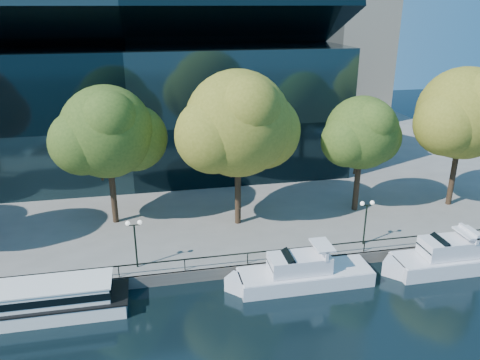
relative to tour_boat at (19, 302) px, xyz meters
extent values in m
plane|color=black|center=(11.63, -1.01, -1.23)|extent=(160.00, 160.00, 0.00)
cube|color=slate|center=(11.63, 35.49, -0.73)|extent=(90.00, 67.00, 1.00)
cube|color=#47443F|center=(11.63, 2.04, -0.73)|extent=(90.00, 0.25, 1.00)
cube|color=black|center=(11.63, 2.24, 0.72)|extent=(88.20, 0.08, 0.08)
cube|color=black|center=(11.63, 2.24, 0.22)|extent=(0.07, 0.07, 0.90)
cube|color=black|center=(7.63, 30.99, 6.77)|extent=(50.00, 24.00, 16.00)
cube|color=black|center=(7.63, 26.99, 16.27)|extent=(50.00, 17.14, 7.86)
cube|color=white|center=(0.35, 0.00, -0.69)|extent=(13.72, 3.33, 1.08)
cube|color=black|center=(0.35, 0.00, -0.13)|extent=(13.99, 3.40, 0.12)
cube|color=white|center=(0.84, 0.00, 0.49)|extent=(10.70, 2.73, 1.18)
cube|color=black|center=(0.84, 0.00, 0.53)|extent=(10.84, 2.80, 0.54)
cube|color=white|center=(0.84, 0.00, 1.12)|extent=(10.97, 2.87, 0.10)
cube|color=white|center=(20.73, 0.05, -0.64)|extent=(10.38, 2.97, 1.19)
cube|color=white|center=(15.54, 0.05, -0.64)|extent=(2.27, 2.27, 1.19)
cube|color=white|center=(20.73, 0.05, -0.02)|extent=(10.17, 2.91, 0.08)
cube|color=white|center=(20.21, 0.05, 0.70)|extent=(4.67, 2.22, 1.29)
cube|color=black|center=(18.86, 0.05, 0.80)|extent=(2.04, 2.14, 1.62)
cube|color=white|center=(21.97, 0.05, 1.64)|extent=(0.25, 2.31, 0.79)
cube|color=white|center=(21.97, 0.05, 2.03)|extent=(1.38, 2.31, 0.15)
cube|color=white|center=(33.18, -0.22, -0.58)|extent=(9.68, 3.01, 1.29)
cube|color=white|center=(28.34, -0.22, -0.58)|extent=(2.37, 2.37, 1.29)
cube|color=white|center=(33.18, -0.22, 0.08)|extent=(9.49, 2.95, 0.09)
cube|color=white|center=(32.70, -0.22, 0.87)|extent=(4.36, 2.26, 1.40)
cube|color=black|center=(31.44, -0.22, 0.98)|extent=(1.97, 2.17, 1.63)
cube|color=white|center=(34.34, -0.22, 1.89)|extent=(0.27, 2.35, 0.86)
cube|color=white|center=(34.34, -0.22, 2.00)|extent=(1.51, 2.35, 0.16)
cylinder|color=black|center=(5.94, 12.27, 3.31)|extent=(0.56, 0.56, 7.07)
cylinder|color=black|center=(6.44, 12.47, 6.08)|extent=(1.14, 1.72, 3.54)
cylinder|color=black|center=(5.54, 11.97, 5.83)|extent=(1.05, 1.19, 3.17)
sphere|color=#334D18|center=(5.94, 12.27, 8.61)|extent=(8.29, 8.29, 8.29)
sphere|color=#334D18|center=(8.22, 13.51, 7.57)|extent=(6.21, 6.21, 6.21)
sphere|color=#334D18|center=(3.87, 11.44, 7.99)|extent=(5.80, 5.80, 5.80)
sphere|color=#334D18|center=(6.35, 10.61, 10.06)|extent=(4.97, 4.97, 4.97)
cylinder|color=black|center=(17.32, 9.76, 3.63)|extent=(0.56, 0.56, 7.71)
cylinder|color=black|center=(17.82, 9.96, 6.65)|extent=(1.22, 1.85, 3.85)
cylinder|color=black|center=(16.92, 9.46, 6.38)|extent=(1.12, 1.26, 3.45)
sphere|color=olive|center=(17.32, 9.76, 9.41)|extent=(9.44, 9.44, 9.44)
sphere|color=olive|center=(19.92, 11.17, 8.23)|extent=(7.08, 7.08, 7.08)
sphere|color=olive|center=(14.96, 8.81, 8.70)|extent=(6.61, 6.61, 6.61)
sphere|color=olive|center=(17.79, 7.87, 11.06)|extent=(5.66, 5.66, 5.66)
cylinder|color=black|center=(29.49, 10.45, 2.97)|extent=(0.56, 0.56, 6.39)
cylinder|color=black|center=(29.99, 10.65, 5.48)|extent=(1.07, 1.59, 3.21)
cylinder|color=black|center=(29.09, 10.15, 5.25)|extent=(0.98, 1.10, 2.87)
sphere|color=#334D18|center=(29.49, 10.45, 7.76)|extent=(7.01, 7.01, 7.01)
sphere|color=#334D18|center=(31.42, 11.50, 6.88)|extent=(5.26, 5.26, 5.26)
sphere|color=#334D18|center=(27.74, 9.75, 7.23)|extent=(4.90, 4.90, 4.90)
sphere|color=#334D18|center=(29.84, 9.05, 8.98)|extent=(4.20, 4.20, 4.20)
cylinder|color=black|center=(39.63, 9.82, 3.59)|extent=(0.56, 0.56, 7.64)
cylinder|color=black|center=(40.13, 10.02, 6.59)|extent=(1.21, 1.83, 3.82)
cylinder|color=black|center=(39.23, 9.52, 6.32)|extent=(1.11, 1.26, 3.41)
sphere|color=olive|center=(39.63, 9.82, 9.32)|extent=(8.93, 8.93, 8.93)
sphere|color=olive|center=(42.09, 11.16, 8.20)|extent=(6.70, 6.70, 6.70)
sphere|color=olive|center=(37.40, 8.93, 8.65)|extent=(6.25, 6.25, 6.25)
cylinder|color=black|center=(7.99, 3.49, 1.57)|extent=(0.14, 0.14, 3.60)
cube|color=black|center=(7.99, 3.49, 3.42)|extent=(0.90, 0.06, 0.06)
sphere|color=white|center=(7.54, 3.49, 3.62)|extent=(0.36, 0.36, 0.36)
sphere|color=white|center=(8.44, 3.49, 3.62)|extent=(0.36, 0.36, 0.36)
cylinder|color=black|center=(27.15, 3.49, 1.57)|extent=(0.14, 0.14, 3.60)
cube|color=black|center=(27.15, 3.49, 3.42)|extent=(0.90, 0.06, 0.06)
sphere|color=white|center=(26.70, 3.49, 3.62)|extent=(0.36, 0.36, 0.36)
sphere|color=white|center=(27.60, 3.49, 3.62)|extent=(0.36, 0.36, 0.36)
camera|label=1|loc=(9.61, -29.64, 19.26)|focal=35.00mm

